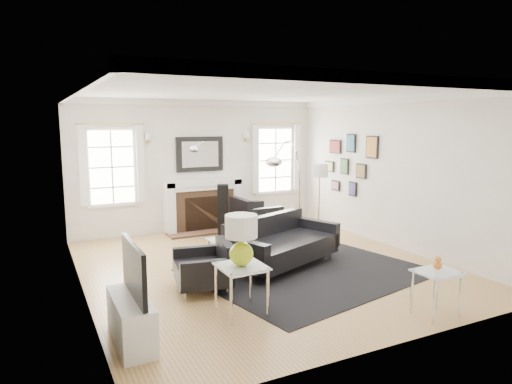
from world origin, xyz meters
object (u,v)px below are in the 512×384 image
sofa (280,244)px  gourd_lamp (241,237)px  arc_floor_lamp (288,185)px  coffee_table (246,243)px  armchair_left (207,268)px  fireplace (203,206)px  armchair_right (254,216)px

sofa → gourd_lamp: gourd_lamp is taller
sofa → arc_floor_lamp: bearing=55.2°
gourd_lamp → arc_floor_lamp: size_ratio=0.30×
sofa → coffee_table: (-0.55, 0.14, 0.06)m
armchair_left → coffee_table: 1.11m
sofa → fireplace: bearing=95.3°
fireplace → gourd_lamp: size_ratio=2.71×
coffee_table → armchair_right: bearing=60.8°
armchair_left → gourd_lamp: bearing=-84.1°
gourd_lamp → arc_floor_lamp: (2.29, 2.79, 0.14)m
armchair_right → arc_floor_lamp: bearing=-70.8°
fireplace → arc_floor_lamp: bearing=-52.2°
sofa → armchair_right: 2.32m
sofa → coffee_table: size_ratio=2.20×
fireplace → arc_floor_lamp: arc_floor_lamp is taller
armchair_right → arc_floor_lamp: 1.22m
sofa → armchair_right: size_ratio=2.25×
fireplace → sofa: size_ratio=0.77×
sofa → armchair_left: sofa is taller
fireplace → armchair_left: bearing=-109.3°
gourd_lamp → coffee_table: bearing=63.2°
armchair_left → fireplace: bearing=70.7°
armchair_right → gourd_lamp: 4.23m
coffee_table → gourd_lamp: 1.87m
fireplace → gourd_lamp: gourd_lamp is taller
sofa → coffee_table: 0.57m
armchair_right → gourd_lamp: gourd_lamp is taller
coffee_table → gourd_lamp: gourd_lamp is taller
armchair_right → armchair_left: bearing=-127.2°
fireplace → armchair_left: fireplace is taller
coffee_table → fireplace: bearing=84.1°
armchair_left → coffee_table: armchair_left is taller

